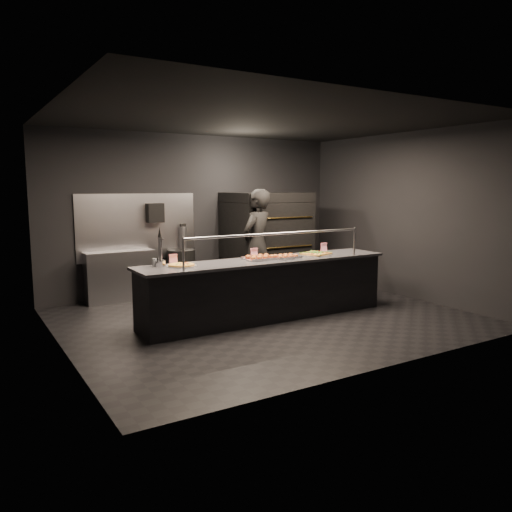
% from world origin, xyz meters
% --- Properties ---
extents(room, '(6.04, 6.00, 3.00)m').
position_xyz_m(room, '(-0.02, 0.05, 1.50)').
color(room, black).
rests_on(room, ground).
extents(service_counter, '(4.10, 0.78, 1.37)m').
position_xyz_m(service_counter, '(0.00, -0.00, 0.46)').
color(service_counter, black).
rests_on(service_counter, ground).
extents(pizza_oven, '(1.50, 1.23, 1.91)m').
position_xyz_m(pizza_oven, '(1.20, 1.90, 0.97)').
color(pizza_oven, black).
rests_on(pizza_oven, ground).
extents(prep_shelf, '(1.20, 0.35, 0.90)m').
position_xyz_m(prep_shelf, '(-1.60, 2.32, 0.45)').
color(prep_shelf, '#99999E').
rests_on(prep_shelf, ground).
extents(towel_dispenser, '(0.30, 0.20, 0.35)m').
position_xyz_m(towel_dispenser, '(-0.90, 2.39, 1.55)').
color(towel_dispenser, black).
rests_on(towel_dispenser, room).
extents(fire_extinguisher, '(0.14, 0.14, 0.51)m').
position_xyz_m(fire_extinguisher, '(-0.35, 2.40, 1.06)').
color(fire_extinguisher, '#B2B2B7').
rests_on(fire_extinguisher, room).
extents(beer_tap, '(0.14, 0.20, 0.55)m').
position_xyz_m(beer_tap, '(-1.63, 0.20, 1.08)').
color(beer_tap, silver).
rests_on(beer_tap, service_counter).
extents(round_pizza, '(0.42, 0.42, 0.03)m').
position_xyz_m(round_pizza, '(-1.38, 0.06, 0.94)').
color(round_pizza, silver).
rests_on(round_pizza, service_counter).
extents(slider_tray_a, '(0.51, 0.40, 0.08)m').
position_xyz_m(slider_tray_a, '(-0.10, 0.04, 0.95)').
color(slider_tray_a, silver).
rests_on(slider_tray_a, service_counter).
extents(slider_tray_b, '(0.50, 0.43, 0.07)m').
position_xyz_m(slider_tray_b, '(0.31, -0.05, 0.95)').
color(slider_tray_b, silver).
rests_on(slider_tray_b, service_counter).
extents(square_pizza, '(0.53, 0.53, 0.05)m').
position_xyz_m(square_pizza, '(0.96, 0.02, 0.94)').
color(square_pizza, silver).
rests_on(square_pizza, service_counter).
extents(condiment_jar, '(0.17, 0.07, 0.11)m').
position_xyz_m(condiment_jar, '(-1.67, 0.24, 0.97)').
color(condiment_jar, silver).
rests_on(condiment_jar, service_counter).
extents(tent_cards, '(2.87, 0.04, 0.15)m').
position_xyz_m(tent_cards, '(-0.04, 0.28, 1.00)').
color(tent_cards, white).
rests_on(tent_cards, service_counter).
extents(trash_bin, '(0.52, 0.52, 0.86)m').
position_xyz_m(trash_bin, '(-0.47, 2.22, 0.43)').
color(trash_bin, black).
rests_on(trash_bin, ground).
extents(worker, '(0.86, 0.74, 1.98)m').
position_xyz_m(worker, '(0.54, 1.17, 0.99)').
color(worker, black).
rests_on(worker, ground).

